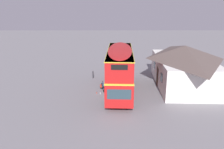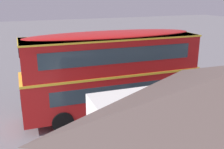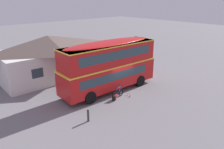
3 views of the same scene
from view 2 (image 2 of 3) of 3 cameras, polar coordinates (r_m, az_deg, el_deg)
ground_plane at (r=15.88m, az=-2.63°, el=-7.90°), size 120.00×120.00×0.00m
double_decker_bus at (r=14.62m, az=-0.05°, el=0.96°), size 9.95×2.99×4.79m
touring_bicycle at (r=17.19m, az=-0.31°, el=-4.54°), size 1.70×0.67×1.02m
backpack_on_ground at (r=17.58m, az=1.25°, el=-4.45°), size 0.36×0.33×0.50m
water_bottle_clear_plastic at (r=17.12m, az=-4.08°, el=-5.62°), size 0.07×0.07×0.24m
water_bottle_red_squeeze at (r=17.49m, az=-4.06°, el=-5.16°), size 0.08×0.08×0.22m
kerb_bollard at (r=20.14m, az=9.50°, el=-1.13°), size 0.16×0.16×0.97m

